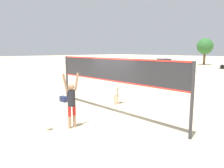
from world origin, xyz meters
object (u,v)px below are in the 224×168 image
at_px(volleyball_net, 112,74).
at_px(parked_car_mid, 165,63).
at_px(volleyball, 49,126).
at_px(gear_bag, 64,99).
at_px(player_spiker, 71,100).
at_px(player_blocker, 116,81).
at_px(tree_left_cluster, 205,46).

relative_size(volleyball_net, parked_car_mid, 1.51).
height_order(volleyball, gear_bag, gear_bag).
xyz_separation_m(player_spiker, parked_car_mid, (-15.72, 29.67, -0.46)).
bearing_deg(volleyball, player_blocker, 103.11).
relative_size(player_blocker, tree_left_cluster, 0.45).
bearing_deg(player_blocker, volleyball, 13.11).
xyz_separation_m(player_spiker, volleyball, (-0.38, -0.72, -0.93)).
relative_size(player_spiker, volleyball, 8.63).
relative_size(volleyball_net, player_blocker, 3.21).
distance_m(volleyball_net, gear_bag, 3.95).
bearing_deg(tree_left_cluster, parked_car_mid, -114.31).
xyz_separation_m(volleyball_net, parked_car_mid, (-15.53, 27.50, -1.20)).
distance_m(volleyball_net, player_blocker, 1.94).
bearing_deg(gear_bag, parked_car_mid, 113.28).
bearing_deg(player_spiker, tree_left_cluster, 17.84).
xyz_separation_m(gear_bag, parked_car_mid, (-11.95, 27.77, 0.44)).
bearing_deg(volleyball, tree_left_cluster, 107.01).
xyz_separation_m(volleyball_net, volleyball, (-0.19, -2.88, -1.67)).
bearing_deg(gear_bag, tree_left_cluster, 103.14).
height_order(volleyball, parked_car_mid, parked_car_mid).
bearing_deg(player_spiker, parked_car_mid, 27.92).
bearing_deg(volleyball_net, tree_left_cluster, 108.58).
distance_m(player_spiker, volleyball, 1.23).
height_order(volleyball_net, tree_left_cluster, tree_left_cluster).
height_order(gear_bag, parked_car_mid, parked_car_mid).
distance_m(player_spiker, player_blocker, 3.85).
relative_size(gear_bag, parked_car_mid, 0.10).
distance_m(player_spiker, gear_bag, 4.32).
bearing_deg(gear_bag, player_spiker, -26.73).
distance_m(gear_bag, parked_car_mid, 30.23).
xyz_separation_m(volleyball_net, player_spiker, (0.19, -2.17, -0.74)).
relative_size(player_blocker, gear_bag, 4.61).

